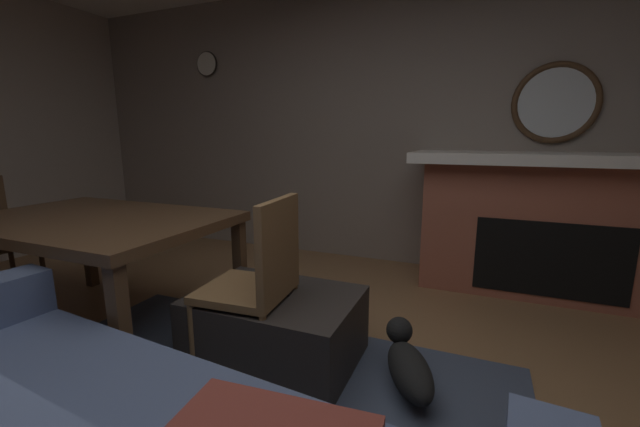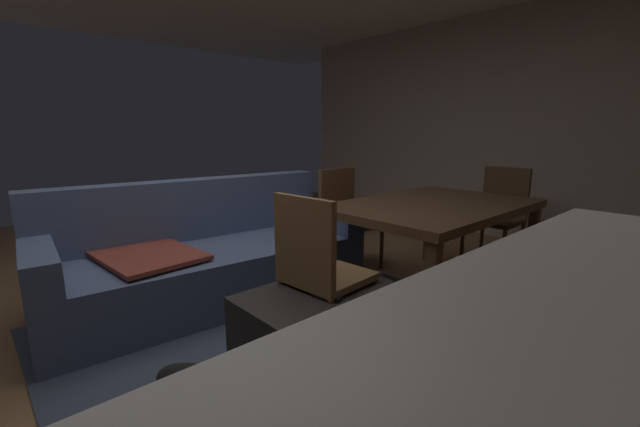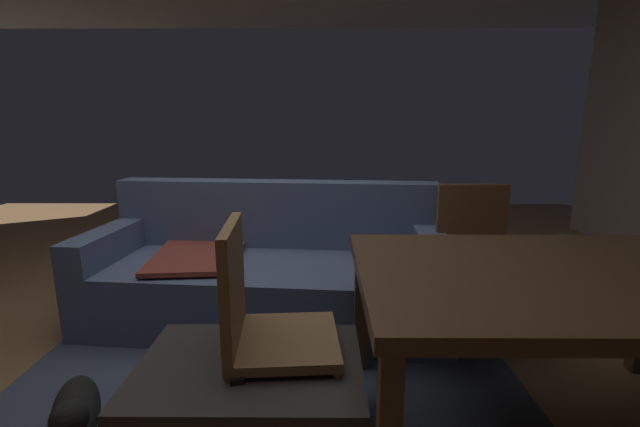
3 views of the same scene
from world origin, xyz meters
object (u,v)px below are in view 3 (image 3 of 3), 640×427
tv_remote (236,370)px  dining_chair_north (475,252)px  ottoman_coffee_table (252,406)px  potted_plant (566,257)px  small_dog (75,411)px  couch (269,272)px  dining_chair_west (261,321)px  dining_table (559,288)px

tv_remote → dining_chair_north: bearing=26.2°
ottoman_coffee_table → tv_remote: 0.22m
potted_plant → small_dog: 3.44m
dining_chair_north → small_dog: 2.23m
couch → small_dog: 1.38m
small_dog → couch: bearing=61.9°
couch → dining_chair_north: 1.34m
ottoman_coffee_table → potted_plant: bearing=38.3°
couch → potted_plant: 2.38m
dining_chair_west → dining_table: bearing=0.3°
ottoman_coffee_table → dining_chair_north: size_ratio=0.94×
tv_remote → dining_chair_north: 1.68m
tv_remote → ottoman_coffee_table: bearing=47.1°
couch → dining_chair_north: size_ratio=2.54×
tv_remote → dining_chair_north: (1.27, 1.10, 0.12)m
ottoman_coffee_table → dining_chair_west: size_ratio=0.94×
couch → small_dog: bearing=-118.1°
ottoman_coffee_table → tv_remote: (-0.04, -0.07, 0.21)m
couch → potted_plant: bearing=13.2°
dining_chair_north → potted_plant: 1.28m
dining_table → dining_chair_west: size_ratio=1.72×
couch → dining_table: 1.77m
dining_chair_west → potted_plant: (2.20, 1.68, -0.28)m
tv_remote → small_dog: bearing=158.3°
dining_chair_west → small_dog: dining_chair_west is taller
dining_chair_north → potted_plant: size_ratio=2.12×
small_dog → potted_plant: bearing=30.6°
tv_remote → potted_plant: potted_plant is taller
potted_plant → small_dog: potted_plant is taller
tv_remote → small_dog: tv_remote is taller
ottoman_coffee_table → dining_table: (1.23, 0.09, 0.47)m
couch → small_dog: couch is taller
tv_remote → dining_table: 1.31m
dining_table → dining_chair_west: 1.20m
ottoman_coffee_table → small_dog: (-0.73, 0.01, -0.04)m
small_dog → dining_chair_north: bearing=27.3°
tv_remote → potted_plant: bearing=24.4°
dining_table → potted_plant: dining_table is taller
ottoman_coffee_table → dining_chair_north: (1.23, 1.02, 0.33)m
ottoman_coffee_table → dining_chair_west: dining_chair_west is taller
dining_table → dining_chair_north: (0.00, 0.93, -0.14)m
dining_table → small_dog: dining_table is taller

